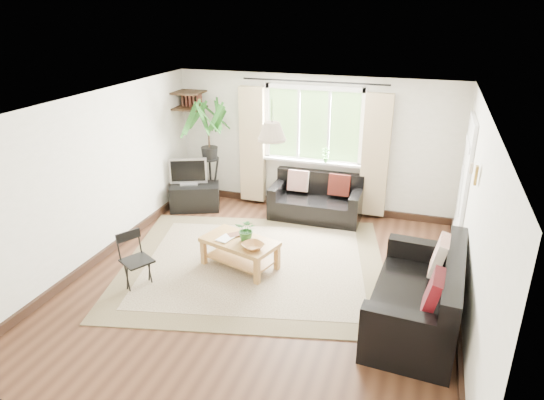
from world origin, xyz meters
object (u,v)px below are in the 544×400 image
(sofa_back, at_px, (316,199))
(folding_chair, at_px, (137,262))
(sofa_right, at_px, (416,292))
(coffee_table, at_px, (240,254))
(tv_stand, at_px, (195,197))
(palm_stand, at_px, (210,154))

(sofa_back, xyz_separation_m, folding_chair, (-1.71, -2.91, 0.01))
(sofa_right, height_order, coffee_table, sofa_right)
(sofa_right, distance_m, tv_stand, 4.61)
(tv_stand, bearing_deg, sofa_back, -15.14)
(sofa_back, bearing_deg, palm_stand, 179.51)
(sofa_right, relative_size, coffee_table, 1.77)
(sofa_back, distance_m, folding_chair, 3.37)
(tv_stand, bearing_deg, palm_stand, 33.47)
(tv_stand, bearing_deg, folding_chair, -102.23)
(sofa_back, xyz_separation_m, coffee_table, (-0.63, -2.01, -0.15))
(sofa_right, distance_m, folding_chair, 3.51)
(sofa_back, distance_m, sofa_right, 3.17)
(palm_stand, bearing_deg, tv_stand, -123.91)
(sofa_back, height_order, folding_chair, folding_chair)
(sofa_back, relative_size, coffee_table, 1.47)
(coffee_table, distance_m, tv_stand, 2.32)
(sofa_back, bearing_deg, coffee_table, -107.56)
(sofa_right, relative_size, tv_stand, 2.14)
(sofa_back, relative_size, sofa_right, 0.83)
(palm_stand, distance_m, folding_chair, 2.99)
(sofa_right, height_order, palm_stand, palm_stand)
(palm_stand, xyz_separation_m, folding_chair, (0.28, -2.92, -0.60))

